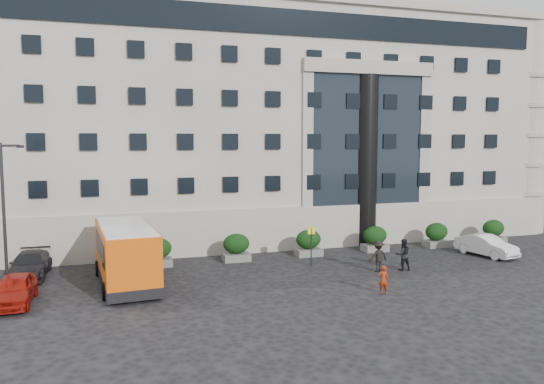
{
  "coord_description": "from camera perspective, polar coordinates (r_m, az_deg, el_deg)",
  "views": [
    {
      "loc": [
        -6.9,
        -26.39,
        8.19
      ],
      "look_at": [
        2.5,
        3.88,
        5.0
      ],
      "focal_mm": 35.0,
      "sensor_mm": 36.0,
      "label": 1
    }
  ],
  "objects": [
    {
      "name": "parked_car_c",
      "position": [
        34.87,
        -24.6,
        -7.13
      ],
      "size": [
        2.23,
        5.12,
        1.47
      ],
      "primitive_type": "imported",
      "rotation": [
        0.0,
        0.0,
        -0.03
      ],
      "color": "black",
      "rests_on": "ground"
    },
    {
      "name": "red_truck",
      "position": [
        44.23,
        -23.6,
        -3.66
      ],
      "size": [
        3.09,
        5.17,
        2.6
      ],
      "rotation": [
        0.0,
        0.0,
        -0.21
      ],
      "color": "maroon",
      "rests_on": "ground"
    },
    {
      "name": "pedestrian_c",
      "position": [
        33.62,
        11.36,
        -6.77
      ],
      "size": [
        1.32,
        0.84,
        1.94
      ],
      "primitive_type": "imported",
      "rotation": [
        0.0,
        0.0,
        3.24
      ],
      "color": "black",
      "rests_on": "ground"
    },
    {
      "name": "parked_car_d",
      "position": [
        41.67,
        -27.13,
        -5.21
      ],
      "size": [
        3.19,
        5.54,
        1.45
      ],
      "primitive_type": "imported",
      "rotation": [
        0.0,
        0.0,
        0.16
      ],
      "color": "black",
      "rests_on": "ground"
    },
    {
      "name": "hedge_e",
      "position": [
        42.23,
        17.26,
        -4.42
      ],
      "size": [
        1.8,
        1.26,
        1.84
      ],
      "color": "#5E5E5C",
      "rests_on": "ground"
    },
    {
      "name": "hedge_f",
      "position": [
        45.35,
        22.7,
        -3.91
      ],
      "size": [
        1.8,
        1.26,
        1.84
      ],
      "color": "#5E5E5C",
      "rests_on": "ground"
    },
    {
      "name": "bus_stop_sign",
      "position": [
        34.36,
        4.25,
        -5.1
      ],
      "size": [
        0.5,
        0.08,
        2.52
      ],
      "color": "#262628",
      "rests_on": "ground"
    },
    {
      "name": "civic_building",
      "position": [
        50.08,
        -2.34,
        6.67
      ],
      "size": [
        44.0,
        24.0,
        18.0
      ],
      "primitive_type": "cube",
      "color": "gray",
      "rests_on": "ground"
    },
    {
      "name": "street_lamp",
      "position": [
        30.06,
        -26.77,
        -2.18
      ],
      "size": [
        1.16,
        0.18,
        8.0
      ],
      "color": "#262628",
      "rests_on": "ground"
    },
    {
      "name": "pedestrian_b",
      "position": [
        34.29,
        13.91,
        -6.54
      ],
      "size": [
        1.04,
        0.85,
        1.98
      ],
      "primitive_type": "imported",
      "rotation": [
        0.0,
        0.0,
        3.03
      ],
      "color": "black",
      "rests_on": "ground"
    },
    {
      "name": "pedestrian_a",
      "position": [
        29.0,
        11.87,
        -9.21
      ],
      "size": [
        0.64,
        0.5,
        1.54
      ],
      "primitive_type": "imported",
      "rotation": [
        0.0,
        0.0,
        2.88
      ],
      "color": "maroon",
      "rests_on": "ground"
    },
    {
      "name": "hedge_d",
      "position": [
        39.54,
        11.02,
        -4.94
      ],
      "size": [
        1.8,
        1.26,
        1.84
      ],
      "color": "#5E5E5C",
      "rests_on": "ground"
    },
    {
      "name": "white_taxi",
      "position": [
        40.25,
        22.05,
        -5.36
      ],
      "size": [
        2.49,
        4.68,
        1.47
      ],
      "primitive_type": "imported",
      "rotation": [
        0.0,
        0.0,
        0.22
      ],
      "color": "silver",
      "rests_on": "ground"
    },
    {
      "name": "parked_car_a",
      "position": [
        29.56,
        -25.96,
        -9.42
      ],
      "size": [
        1.87,
        4.45,
        1.5
      ],
      "primitive_type": "imported",
      "rotation": [
        0.0,
        0.0,
        -0.02
      ],
      "color": "maroon",
      "rests_on": "ground"
    },
    {
      "name": "minibus",
      "position": [
        31.03,
        -15.45,
        -6.27
      ],
      "size": [
        3.49,
        8.23,
        3.35
      ],
      "rotation": [
        0.0,
        0.0,
        0.08
      ],
      "color": "#D7520A",
      "rests_on": "ground"
    },
    {
      "name": "hedge_b",
      "position": [
        35.88,
        -3.86,
        -5.94
      ],
      "size": [
        1.8,
        1.26,
        1.84
      ],
      "color": "#5E5E5C",
      "rests_on": "ground"
    },
    {
      "name": "hedge_a",
      "position": [
        35.07,
        -12.21,
        -6.33
      ],
      "size": [
        1.8,
        1.26,
        1.84
      ],
      "color": "#5E5E5C",
      "rests_on": "ground"
    },
    {
      "name": "ground",
      "position": [
        28.48,
        -2.53,
        -10.97
      ],
      "size": [
        120.0,
        120.0,
        0.0
      ],
      "primitive_type": "plane",
      "color": "black",
      "rests_on": "ground"
    },
    {
      "name": "hedge_c",
      "position": [
        37.39,
        3.95,
        -5.46
      ],
      "size": [
        1.8,
        1.26,
        1.84
      ],
      "color": "#5E5E5C",
      "rests_on": "ground"
    },
    {
      "name": "entrance_column",
      "position": [
        41.3,
        10.01,
        3.32
      ],
      "size": [
        1.8,
        1.8,
        13.0
      ],
      "primitive_type": "cylinder",
      "color": "black",
      "rests_on": "ground"
    }
  ]
}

